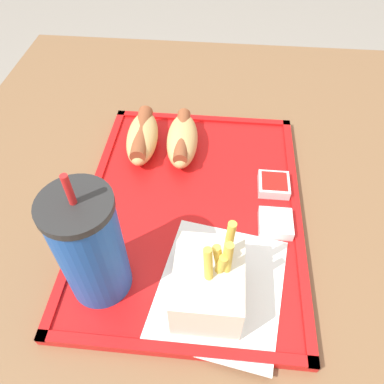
{
  "coord_description": "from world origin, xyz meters",
  "views": [
    {
      "loc": [
        -0.31,
        -0.02,
        1.17
      ],
      "look_at": [
        0.02,
        0.02,
        0.79
      ],
      "focal_mm": 35.0,
      "sensor_mm": 36.0,
      "label": 1
    }
  ],
  "objects": [
    {
      "name": "ground_plane",
      "position": [
        0.0,
        0.0,
        0.0
      ],
      "size": [
        8.0,
        8.0,
        0.0
      ],
      "primitive_type": "plane",
      "color": "gray"
    },
    {
      "name": "dining_table",
      "position": [
        0.0,
        0.0,
        0.38
      ],
      "size": [
        1.01,
        0.85,
        0.75
      ],
      "color": "brown",
      "rests_on": "ground_plane"
    },
    {
      "name": "food_tray",
      "position": [
        0.02,
        0.02,
        0.76
      ],
      "size": [
        0.4,
        0.3,
        0.01
      ],
      "color": "red",
      "rests_on": "dining_table"
    },
    {
      "name": "paper_napkin",
      "position": [
        -0.11,
        -0.03,
        0.76
      ],
      "size": [
        0.19,
        0.17,
        0.0
      ],
      "color": "white",
      "rests_on": "food_tray"
    },
    {
      "name": "soda_cup",
      "position": [
        -0.11,
        0.11,
        0.84
      ],
      "size": [
        0.07,
        0.07,
        0.18
      ],
      "color": "#194CA5",
      "rests_on": "food_tray"
    },
    {
      "name": "hot_dog_far",
      "position": [
        0.13,
        0.1,
        0.79
      ],
      "size": [
        0.12,
        0.06,
        0.04
      ],
      "color": "tan",
      "rests_on": "food_tray"
    },
    {
      "name": "hot_dog_near",
      "position": [
        0.13,
        0.04,
        0.79
      ],
      "size": [
        0.12,
        0.05,
        0.04
      ],
      "color": "tan",
      "rests_on": "food_tray"
    },
    {
      "name": "fries_carton",
      "position": [
        -0.12,
        -0.02,
        0.8
      ],
      "size": [
        0.09,
        0.07,
        0.12
      ],
      "color": "silver",
      "rests_on": "food_tray"
    },
    {
      "name": "sauce_cup_mayo",
      "position": [
        -0.01,
        -0.1,
        0.77
      ],
      "size": [
        0.04,
        0.04,
        0.02
      ],
      "color": "silver",
      "rests_on": "food_tray"
    },
    {
      "name": "sauce_cup_ketchup",
      "position": [
        0.06,
        -0.1,
        0.77
      ],
      "size": [
        0.04,
        0.04,
        0.02
      ],
      "color": "silver",
      "rests_on": "food_tray"
    }
  ]
}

